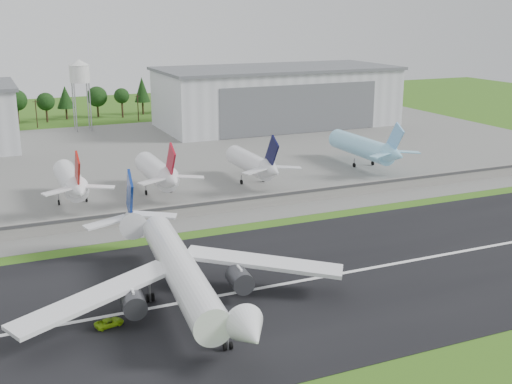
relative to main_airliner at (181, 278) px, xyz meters
name	(u,v)px	position (x,y,z in m)	size (l,w,h in m)	color
ground	(294,310)	(16.59, -9.57, -4.89)	(600.00, 600.00, 0.00)	#265D16
runway	(269,287)	(16.59, 0.43, -4.84)	(320.00, 60.00, 0.10)	black
runway_centerline	(269,287)	(16.59, 0.43, -4.78)	(220.00, 1.00, 0.02)	white
apron	(131,161)	(16.59, 110.43, -4.84)	(320.00, 150.00, 0.10)	slate
blast_fence	(192,210)	(16.59, 45.42, -3.09)	(240.00, 0.61, 3.50)	gray
hangar_east	(277,96)	(91.59, 155.35, 7.73)	(102.00, 47.00, 25.20)	silver
water_tower	(79,71)	(11.59, 175.43, 19.66)	(8.40, 8.40, 29.40)	#99999E
utility_poles	(90,124)	(16.59, 190.43, -4.89)	(230.00, 3.00, 12.00)	black
treeline	(84,119)	(16.59, 205.43, -4.89)	(320.00, 16.00, 22.00)	black
main_airliner	(181,278)	(0.00, 0.00, 0.00)	(57.06, 59.27, 18.17)	white
ground_vehicle	(109,322)	(-13.01, -3.15, -4.15)	(2.14, 4.65, 1.29)	#A3DD1A
parked_jet_red_a	(72,182)	(-8.29, 67.01, 1.35)	(7.36, 31.29, 16.76)	white
parked_jet_red_b	(159,173)	(14.61, 67.02, 1.44)	(7.36, 31.29, 16.85)	silver
parked_jet_navy	(255,164)	(42.59, 66.99, 1.26)	(7.36, 31.29, 16.66)	silver
parked_jet_skyblue	(367,148)	(83.68, 72.04, 1.55)	(7.36, 37.29, 17.02)	#8DD3F4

